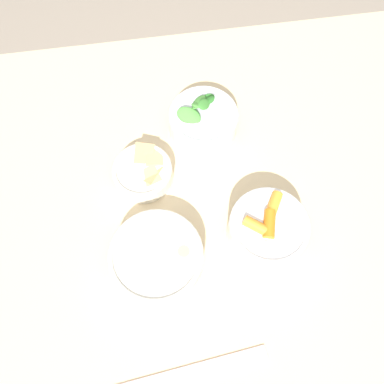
# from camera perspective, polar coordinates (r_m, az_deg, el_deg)

# --- Properties ---
(ground_plane) EXTENTS (10.00, 10.00, 0.00)m
(ground_plane) POSITION_cam_1_polar(r_m,az_deg,el_deg) (1.51, 1.45, -10.07)
(ground_plane) COLOR gray
(dining_table) EXTENTS (1.30, 0.88, 0.72)m
(dining_table) POSITION_cam_1_polar(r_m,az_deg,el_deg) (0.92, 2.36, -1.01)
(dining_table) COLOR beige
(dining_table) RESTS_ON ground_plane
(bowl_carrots) EXTENTS (0.16, 0.16, 0.08)m
(bowl_carrots) POSITION_cam_1_polar(r_m,az_deg,el_deg) (0.76, 11.38, -5.41)
(bowl_carrots) COLOR white
(bowl_carrots) RESTS_ON dining_table
(bowl_greens) EXTENTS (0.15, 0.15, 0.11)m
(bowl_greens) POSITION_cam_1_polar(r_m,az_deg,el_deg) (0.86, 1.68, 10.76)
(bowl_greens) COLOR silver
(bowl_greens) RESTS_ON dining_table
(bowl_beans_hotdog) EXTENTS (0.18, 0.18, 0.05)m
(bowl_beans_hotdog) POSITION_cam_1_polar(r_m,az_deg,el_deg) (0.75, -5.37, -9.83)
(bowl_beans_hotdog) COLOR silver
(bowl_beans_hotdog) RESTS_ON dining_table
(bowl_cookies) EXTENTS (0.13, 0.13, 0.05)m
(bowl_cookies) POSITION_cam_1_polar(r_m,az_deg,el_deg) (0.82, -7.44, 3.02)
(bowl_cookies) COLOR silver
(bowl_cookies) RESTS_ON dining_table
(ruler) EXTENTS (0.30, 0.06, 0.00)m
(ruler) POSITION_cam_1_polar(r_m,az_deg,el_deg) (0.75, -0.82, -26.08)
(ruler) COLOR #EFB7C6
(ruler) RESTS_ON dining_table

